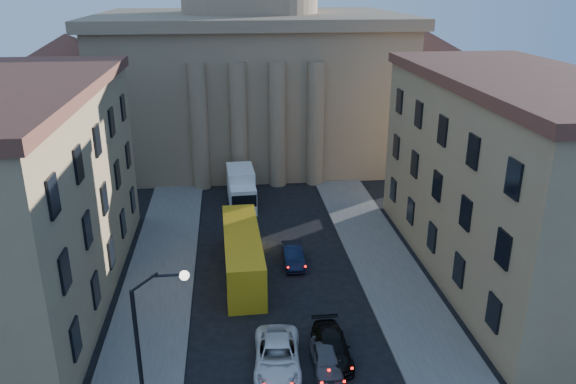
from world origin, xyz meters
The scene contains 12 objects.
sidewalk_left centered at (-8.50, 18.00, 0.07)m, with size 5.00×60.00×0.15m, color #5D5A55.
sidewalk_right centered at (8.50, 18.00, 0.07)m, with size 5.00×60.00×0.15m, color #5D5A55.
church centered at (0.00, 55.47, 11.88)m, with size 68.02×28.76×36.60m.
building_left centered at (-17.00, 22.00, 7.42)m, with size 11.60×26.60×14.70m.
building_right centered at (17.00, 22.00, 7.42)m, with size 11.60×26.60×14.70m.
street_lamp centered at (-6.97, 8.00, 5.29)m, with size 2.62×0.44×8.83m.
car_left_mid centered at (-0.82, 12.34, 0.78)m, with size 2.58×5.59×1.55m, color white.
car_right_mid centered at (2.41, 13.03, 0.69)m, with size 1.93×4.76×1.38m, color black.
car_right_far centered at (1.89, 11.97, 0.65)m, with size 1.54×3.83×1.30m, color #4D4D52.
car_right_distant centered at (1.53, 24.72, 0.70)m, with size 1.48×4.23×1.39m, color black.
city_bus centered at (-2.37, 23.60, 1.73)m, with size 2.91×11.51×3.23m.
box_truck centered at (-2.02, 37.46, 1.63)m, with size 2.74×6.38×3.44m.
Camera 1 is at (-3.06, -13.78, 20.54)m, focal length 35.00 mm.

